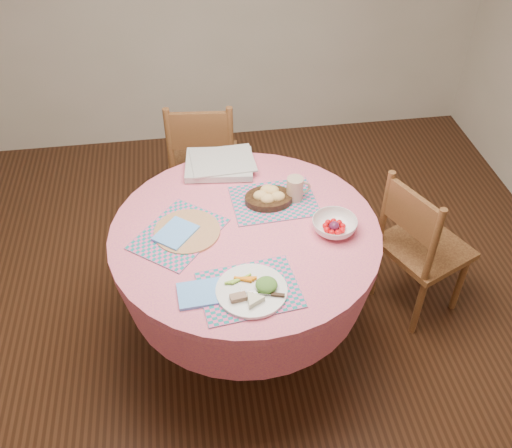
# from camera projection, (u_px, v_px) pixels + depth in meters

# --- Properties ---
(ground) EXTENTS (4.00, 4.00, 0.00)m
(ground) POSITION_uv_depth(u_px,v_px,m) (247.00, 333.00, 3.09)
(ground) COLOR #331C0F
(ground) RESTS_ON ground
(room_envelope) EXTENTS (4.01, 4.01, 2.71)m
(room_envelope) POSITION_uv_depth(u_px,v_px,m) (242.00, 21.00, 1.95)
(room_envelope) COLOR silver
(room_envelope) RESTS_ON ground
(dining_table) EXTENTS (1.24, 1.24, 0.75)m
(dining_table) POSITION_uv_depth(u_px,v_px,m) (246.00, 260.00, 2.72)
(dining_table) COLOR #F8737D
(dining_table) RESTS_ON ground
(chair_right) EXTENTS (0.52, 0.53, 0.87)m
(chair_right) POSITION_uv_depth(u_px,v_px,m) (419.00, 246.00, 2.94)
(chair_right) COLOR brown
(chair_right) RESTS_ON ground
(chair_back) EXTENTS (0.46, 0.44, 0.91)m
(chair_back) POSITION_uv_depth(u_px,v_px,m) (203.00, 160.00, 3.48)
(chair_back) COLOR brown
(chair_back) RESTS_ON ground
(placemat_front) EXTENTS (0.43, 0.35, 0.01)m
(placemat_front) POSITION_uv_depth(u_px,v_px,m) (249.00, 290.00, 2.31)
(placemat_front) COLOR #167E7E
(placemat_front) RESTS_ON dining_table
(placemat_left) EXTENTS (0.48, 0.50, 0.01)m
(placemat_left) POSITION_uv_depth(u_px,v_px,m) (179.00, 234.00, 2.57)
(placemat_left) COLOR #167E7E
(placemat_left) RESTS_ON dining_table
(placemat_back) EXTENTS (0.42, 0.32, 0.01)m
(placemat_back) POSITION_uv_depth(u_px,v_px,m) (274.00, 201.00, 2.74)
(placemat_back) COLOR #167E7E
(placemat_back) RESTS_ON dining_table
(wicker_trivet) EXTENTS (0.30, 0.30, 0.01)m
(wicker_trivet) POSITION_uv_depth(u_px,v_px,m) (187.00, 231.00, 2.57)
(wicker_trivet) COLOR #A06945
(wicker_trivet) RESTS_ON dining_table
(napkin_near) EXTENTS (0.19, 0.15, 0.01)m
(napkin_near) POSITION_uv_depth(u_px,v_px,m) (200.00, 294.00, 2.29)
(napkin_near) COLOR #63A7FE
(napkin_near) RESTS_ON dining_table
(napkin_far) EXTENTS (0.22, 0.23, 0.01)m
(napkin_far) POSITION_uv_depth(u_px,v_px,m) (176.00, 233.00, 2.55)
(napkin_far) COLOR #63A7FE
(napkin_far) RESTS_ON placemat_left
(dinner_plate) EXTENTS (0.29, 0.29, 0.05)m
(dinner_plate) POSITION_uv_depth(u_px,v_px,m) (253.00, 290.00, 2.29)
(dinner_plate) COLOR white
(dinner_plate) RESTS_ON placemat_front
(bread_bowl) EXTENTS (0.23, 0.23, 0.08)m
(bread_bowl) POSITION_uv_depth(u_px,v_px,m) (269.00, 196.00, 2.71)
(bread_bowl) COLOR black
(bread_bowl) RESTS_ON placemat_back
(latte_mug) EXTENTS (0.12, 0.08, 0.12)m
(latte_mug) POSITION_uv_depth(u_px,v_px,m) (295.00, 188.00, 2.72)
(latte_mug) COLOR tan
(latte_mug) RESTS_ON placemat_back
(fruit_bowl) EXTENTS (0.24, 0.24, 0.06)m
(fruit_bowl) POSITION_uv_depth(u_px,v_px,m) (334.00, 226.00, 2.57)
(fruit_bowl) COLOR white
(fruit_bowl) RESTS_ON dining_table
(newspaper_stack) EXTENTS (0.37, 0.30, 0.04)m
(newspaper_stack) POSITION_uv_depth(u_px,v_px,m) (220.00, 164.00, 2.93)
(newspaper_stack) COLOR silver
(newspaper_stack) RESTS_ON dining_table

